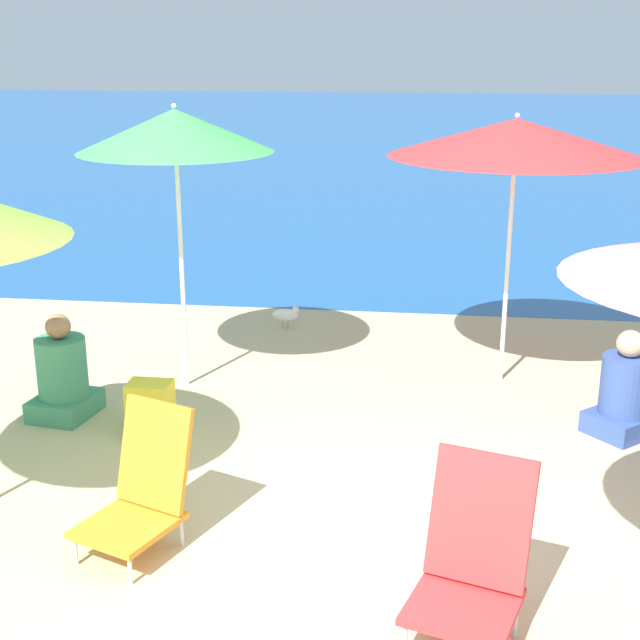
{
  "coord_description": "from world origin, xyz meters",
  "views": [
    {
      "loc": [
        0.31,
        -4.27,
        2.76
      ],
      "look_at": [
        -0.39,
        1.26,
        1.0
      ],
      "focal_mm": 50.0,
      "sensor_mm": 36.0,
      "label": 1
    }
  ],
  "objects": [
    {
      "name": "person_seated_near",
      "position": [
        -2.42,
        1.74,
        0.32
      ],
      "size": [
        0.49,
        0.55,
        0.81
      ],
      "rotation": [
        0.0,
        0.0,
        -0.17
      ],
      "color": "#3F8C66",
      "rests_on": "ground"
    },
    {
      "name": "seagull",
      "position": [
        -1.09,
        4.09,
        0.14
      ],
      "size": [
        0.27,
        0.11,
        0.23
      ],
      "color": "gold",
      "rests_on": "ground"
    },
    {
      "name": "beach_umbrella_red",
      "position": [
        0.94,
        2.92,
        2.02
      ],
      "size": [
        2.01,
        2.01,
        2.21
      ],
      "color": "white",
      "rests_on": "ground"
    },
    {
      "name": "sea_water",
      "position": [
        0.0,
        24.75,
        0.0
      ],
      "size": [
        60.0,
        40.0,
        0.01
      ],
      "color": "#1E5699",
      "rests_on": "ground"
    },
    {
      "name": "beach_chair_orange",
      "position": [
        -1.25,
        0.05,
        0.36
      ],
      "size": [
        0.65,
        0.74,
        0.81
      ],
      "rotation": [
        0.0,
        0.0,
        -0.38
      ],
      "color": "silver",
      "rests_on": "ground"
    },
    {
      "name": "backpack_yellow",
      "position": [
        -1.65,
        1.45,
        0.2
      ],
      "size": [
        0.31,
        0.25,
        0.42
      ],
      "color": "yellow",
      "rests_on": "ground"
    },
    {
      "name": "person_seated_far",
      "position": [
        1.75,
        1.95,
        0.31
      ],
      "size": [
        0.62,
        0.61,
        0.79
      ],
      "rotation": [
        0.0,
        0.0,
        -0.84
      ],
      "color": "#334C8C",
      "rests_on": "ground"
    },
    {
      "name": "beach_chair_red",
      "position": [
        0.56,
        -0.53,
        0.42
      ],
      "size": [
        0.65,
        0.72,
        0.89
      ],
      "rotation": [
        0.0,
        0.0,
        -0.31
      ],
      "color": "silver",
      "rests_on": "ground"
    },
    {
      "name": "ground_plane",
      "position": [
        0.0,
        0.0,
        0.0
      ],
      "size": [
        60.0,
        60.0,
        0.0
      ],
      "primitive_type": "plane",
      "color": "#C6B284"
    },
    {
      "name": "beach_umbrella_green",
      "position": [
        -1.67,
        2.48,
        2.09
      ],
      "size": [
        1.52,
        1.52,
        2.29
      ],
      "color": "white",
      "rests_on": "ground"
    }
  ]
}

